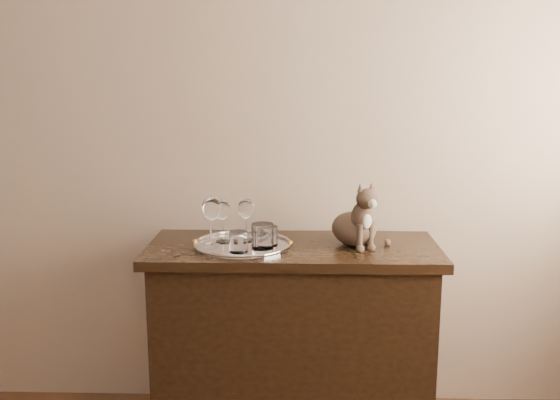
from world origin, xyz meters
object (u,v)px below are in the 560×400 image
at_px(tray, 243,246).
at_px(tumbler_a, 262,236).
at_px(wine_glass_b, 246,220).
at_px(tumbler_c, 269,236).
at_px(sideboard, 293,342).
at_px(cat, 354,212).
at_px(tumbler_b, 239,242).
at_px(wine_glass_a, 222,221).
at_px(wine_glass_c, 211,221).

bearing_deg(tray, tumbler_a, -29.44).
height_order(wine_glass_b, tumbler_c, wine_glass_b).
relative_size(sideboard, cat, 4.39).
bearing_deg(wine_glass_b, tumbler_b, -94.97).
relative_size(tray, tumbler_b, 4.82).
relative_size(sideboard, wine_glass_b, 6.65).
relative_size(sideboard, tumbler_b, 14.47).
relative_size(wine_glass_a, tumbler_a, 1.81).
bearing_deg(tray, wine_glass_a, 154.20).
distance_m(wine_glass_a, tumbler_b, 0.18).
height_order(wine_glass_c, tumbler_a, wine_glass_c).
height_order(tumbler_a, tumbler_b, tumbler_a).
bearing_deg(sideboard, wine_glass_a, 176.76).
bearing_deg(tray, tumbler_b, -93.01).
bearing_deg(wine_glass_a, tray, -25.80).
height_order(wine_glass_a, wine_glass_b, wine_glass_a).
height_order(tumbler_a, tumbler_c, tumbler_a).
xyz_separation_m(wine_glass_b, tumbler_b, (-0.01, -0.17, -0.05)).
height_order(wine_glass_a, tumbler_c, wine_glass_a).
distance_m(wine_glass_a, wine_glass_c, 0.07).
xyz_separation_m(wine_glass_a, tumbler_a, (0.17, -0.09, -0.04)).
xyz_separation_m(tray, tumbler_b, (-0.01, -0.11, 0.05)).
height_order(wine_glass_b, cat, cat).
relative_size(wine_glass_a, tumbler_c, 2.26).
bearing_deg(sideboard, cat, 5.00).
relative_size(wine_glass_b, cat, 0.66).
xyz_separation_m(tumbler_a, cat, (0.37, 0.09, 0.08)).
relative_size(tumbler_b, tumbler_c, 1.03).
bearing_deg(wine_glass_b, tray, -98.18).
height_order(sideboard, tumbler_c, tumbler_c).
relative_size(tray, wine_glass_b, 2.22).
bearing_deg(tray, tumbler_c, -4.83).
bearing_deg(wine_glass_a, cat, 0.57).
bearing_deg(tumbler_b, tumbler_c, 40.23).
relative_size(wine_glass_b, tumbler_c, 2.24).
height_order(tray, tumbler_b, tumbler_b).
height_order(wine_glass_a, wine_glass_c, wine_glass_c).
distance_m(wine_glass_a, tumbler_a, 0.20).
bearing_deg(wine_glass_c, tumbler_c, 2.72).
distance_m(wine_glass_c, tumbler_b, 0.16).
bearing_deg(cat, wine_glass_b, 154.61).
relative_size(tumbler_a, cat, 0.37).
xyz_separation_m(sideboard, wine_glass_a, (-0.29, 0.02, 0.52)).
relative_size(tray, tumbler_c, 4.98).
height_order(tumbler_a, cat, cat).
bearing_deg(tumbler_a, tray, 150.56).
distance_m(wine_glass_a, cat, 0.55).
bearing_deg(tumbler_c, tumbler_b, -139.77).
height_order(wine_glass_b, tumbler_a, wine_glass_b).
bearing_deg(tumbler_c, wine_glass_a, 165.38).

